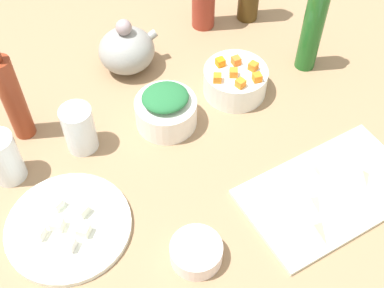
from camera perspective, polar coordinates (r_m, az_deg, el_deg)
tabletop at (r=105.06cm, az=0.00°, el=-2.22°), size 190.00×190.00×3.00cm
cutting_board at (r=102.14cm, az=15.39°, el=-5.34°), size 34.59×20.86×1.00cm
plate_tofu at (r=97.23cm, az=-13.86°, el=-9.08°), size 23.50×23.50×1.20cm
bowl_greens at (r=107.97cm, az=-3.14°, el=3.54°), size 13.29×13.29×6.39cm
bowl_carrots at (r=115.06cm, az=4.93°, el=7.14°), size 14.44×14.44×6.38cm
bowl_small_side at (r=90.49cm, az=0.48°, el=-12.21°), size 9.38×9.38×3.91cm
teapot at (r=120.18cm, az=-7.50°, el=10.57°), size 14.92×12.71×13.73cm
bottle_1 at (r=106.74cm, az=-19.76°, el=5.00°), size 4.43×4.43×24.43cm
bottle_3 at (r=119.54cm, az=13.52°, el=12.56°), size 4.83×4.83×24.81cm
drinking_glass_0 at (r=104.60cm, az=-12.71°, el=1.71°), size 6.58×6.58×10.67cm
drinking_glass_1 at (r=103.54cm, az=-20.64°, el=-1.48°), size 6.40×6.40×11.41cm
carrot_cube_0 at (r=113.37cm, az=3.24°, el=9.29°), size 1.88×1.88×1.80cm
carrot_cube_1 at (r=113.97cm, az=5.03°, el=9.42°), size 1.88×1.88×1.80cm
carrot_cube_2 at (r=109.58cm, az=2.90°, el=7.51°), size 2.48×2.48×1.80cm
carrot_cube_3 at (r=112.99cm, az=6.98°, el=8.77°), size 2.34×2.34×1.80cm
carrot_cube_4 at (r=110.49cm, az=7.41°, el=7.52°), size 2.13×2.13×1.80cm
carrot_cube_5 at (r=111.03cm, az=4.74°, el=8.08°), size 2.46×2.46×1.80cm
carrot_cube_6 at (r=108.78cm, az=5.54°, el=6.89°), size 2.15×2.15×1.80cm
chopped_greens_mound at (r=104.58cm, az=-3.25°, el=5.26°), size 11.72×11.10×2.92cm
tofu_cube_0 at (r=93.39cm, az=-13.84°, el=-11.03°), size 3.11×3.11×2.20cm
tofu_cube_1 at (r=96.52cm, az=-12.44°, el=-7.32°), size 2.98×2.98×2.20cm
tofu_cube_2 at (r=94.23cm, az=-12.25°, el=-9.55°), size 3.11×3.11×2.20cm
tofu_cube_3 at (r=96.00cm, az=-17.06°, el=-9.62°), size 3.11×3.11×2.20cm
tofu_cube_4 at (r=98.42cm, az=-15.18°, el=-6.54°), size 2.98×2.98×2.20cm
tofu_cube_5 at (r=95.95cm, az=-15.06°, el=-8.81°), size 3.10×3.10×2.20cm
dumpling_0 at (r=104.15cm, az=18.61°, el=-3.23°), size 4.13×4.38×2.79cm
dumpling_1 at (r=98.17cm, az=13.18°, el=-6.31°), size 4.48×4.98×2.13cm
dumpling_2 at (r=102.29cm, az=13.50°, el=-3.04°), size 5.40×5.19×2.12cm
dumpling_3 at (r=94.48cm, az=13.53°, el=-9.43°), size 6.33×6.49×3.09cm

